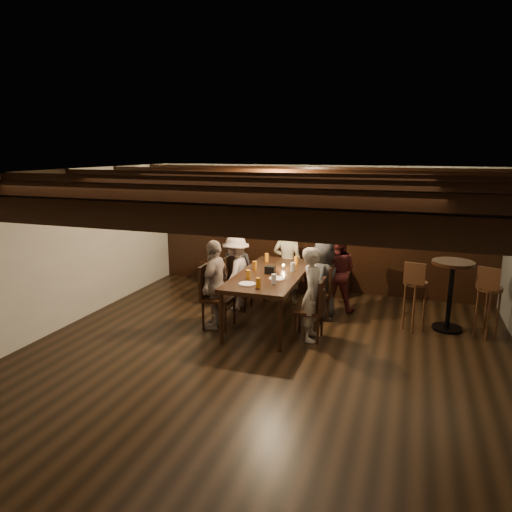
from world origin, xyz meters
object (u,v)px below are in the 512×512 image
at_px(chair_left_far, 217,308).
at_px(bar_stool_left, 414,305).
at_px(person_left_near, 236,273).
at_px(person_right_far, 313,294).
at_px(person_bench_right, 337,272).
at_px(bar_stool_right, 487,311).
at_px(person_bench_centre, 287,263).
at_px(chair_right_near, 321,302).
at_px(person_bench_left, 237,267).
at_px(person_left_far, 215,284).
at_px(person_right_near, 324,280).
at_px(dining_table, 271,277).
at_px(chair_left_near, 238,293).
at_px(high_top_table, 451,285).
at_px(chair_right_far, 310,321).

height_order(chair_left_far, bar_stool_left, bar_stool_left).
relative_size(person_left_near, person_right_far, 0.94).
relative_size(person_bench_right, bar_stool_right, 1.24).
bearing_deg(person_bench_right, person_bench_centre, -9.46).
distance_m(chair_right_near, bar_stool_right, 2.43).
xyz_separation_m(person_bench_left, person_bench_centre, (0.90, 0.17, 0.10)).
bearing_deg(chair_right_near, person_left_far, 121.50).
distance_m(person_left_near, person_left_far, 0.90).
distance_m(person_bench_centre, person_right_far, 1.68).
relative_size(chair_left_far, person_left_near, 0.77).
bearing_deg(person_bench_right, person_right_near, 71.57).
relative_size(person_right_near, bar_stool_left, 1.18).
bearing_deg(dining_table, person_bench_centre, 90.00).
bearing_deg(person_left_near, chair_left_near, 90.00).
xyz_separation_m(person_bench_right, high_top_table, (1.76, -0.32, 0.03)).
bearing_deg(person_bench_left, bar_stool_right, 172.58).
bearing_deg(person_bench_left, high_top_table, 174.21).
bearing_deg(person_right_far, person_bench_right, -6.34).
bearing_deg(person_bench_left, person_bench_centre, -170.54).
height_order(bar_stool_left, bar_stool_right, same).
bearing_deg(person_left_far, person_bench_right, 129.29).
height_order(dining_table, person_left_near, person_left_near).
distance_m(chair_right_far, person_left_far, 1.53).
relative_size(chair_left_far, person_right_far, 0.73).
distance_m(high_top_table, bar_stool_left, 0.62).
distance_m(chair_right_near, person_right_near, 0.37).
distance_m(chair_left_far, person_left_near, 0.96).
height_order(person_bench_left, bar_stool_right, person_bench_left).
xyz_separation_m(person_left_far, person_right_far, (1.50, 0.03, -0.01)).
relative_size(chair_right_far, person_left_far, 0.66).
distance_m(person_bench_centre, person_left_far, 1.68).
height_order(chair_left_near, chair_left_far, chair_left_far).
bearing_deg(high_top_table, chair_left_far, -162.40).
bearing_deg(chair_left_far, high_top_table, 106.37).
bearing_deg(high_top_table, person_bench_right, 169.59).
height_order(chair_right_far, bar_stool_left, bar_stool_left).
height_order(chair_left_near, person_right_far, person_right_far).
relative_size(person_left_near, bar_stool_left, 1.17).
bearing_deg(person_right_far, person_bench_left, 50.71).
bearing_deg(chair_right_far, chair_left_near, 57.96).
relative_size(person_left_near, person_left_far, 0.93).
distance_m(person_left_near, high_top_table, 3.40).
relative_size(person_left_far, high_top_table, 1.28).
distance_m(chair_left_near, chair_right_near, 1.44).
relative_size(chair_right_far, person_right_near, 0.70).
height_order(chair_right_far, bar_stool_right, bar_stool_right).
distance_m(chair_left_near, chair_right_far, 1.70).
relative_size(person_right_near, person_right_far, 0.95).
bearing_deg(dining_table, person_right_near, 30.96).
height_order(person_left_far, high_top_table, person_left_far).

